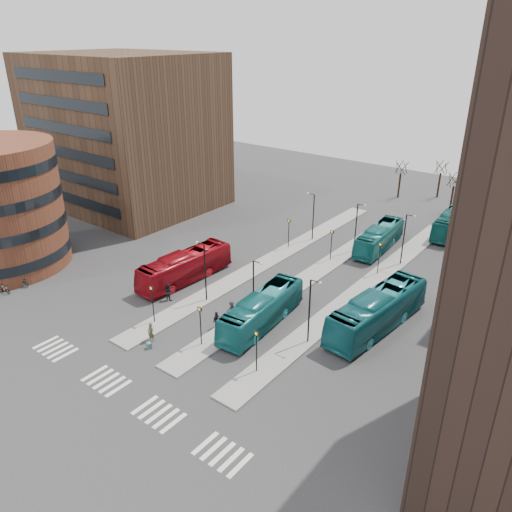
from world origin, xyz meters
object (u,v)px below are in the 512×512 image
Objects in this scene: teal_bus_b at (379,238)px; teal_bus_c at (378,311)px; commuter_b at (216,320)px; suitcase at (149,345)px; commuter_a at (168,292)px; red_bus at (185,267)px; teal_bus_a at (262,310)px; traveller at (151,332)px; commuter_c at (232,309)px; bicycle_far at (21,283)px; teal_bus_d at (453,222)px; bicycle_mid at (4,289)px.

teal_bus_b is 18.50m from teal_bus_c.
suitcase is at bearing 149.84° from commuter_b.
suitcase is 8.47m from commuter_a.
red_bus is 12.12m from teal_bus_a.
teal_bus_c is 7.27× the size of traveller.
suitcase is 0.36× the size of commuter_c.
red_bus reaches higher than bicycle_far.
suitcase is 6.43m from commuter_b.
teal_bus_d is 7.06× the size of bicycle_mid.
teal_bus_a is at bearing -75.76° from bicycle_mid.
red_bus reaches higher than teal_bus_a.
commuter_b reaches higher than bicycle_far.
commuter_a is at bearing -173.91° from teal_bus_a.
bicycle_mid is (-33.24, -17.47, -1.30)m from teal_bus_c.
red_bus is at bearing -123.90° from teal_bus_d.
traveller is 18.97m from bicycle_mid.
teal_bus_b is at bearing 96.22° from suitcase.
traveller is (5.92, -10.11, -0.74)m from red_bus.
teal_bus_d is (11.69, 42.58, 1.33)m from suitcase.
teal_bus_b is at bearing 61.24° from red_bus.
red_bus is (-6.58, 10.97, 1.35)m from suitcase.
traveller is at bearing -56.67° from red_bus.
commuter_a is (-16.58, -35.70, -0.69)m from teal_bus_d.
teal_bus_a is (5.36, 8.92, 1.28)m from suitcase.
commuter_a is at bearing -51.55° from commuter_c.
teal_bus_c is at bearing -89.26° from teal_bus_d.
commuter_a is (-4.89, 6.88, 0.64)m from suitcase.
teal_bus_b is 42.78m from bicycle_mid.
teal_bus_a is 6.02× the size of bicycle_far.
traveller is (-0.66, 0.87, 0.61)m from suitcase.
bicycle_far is (-12.73, -11.76, -1.14)m from red_bus.
bicycle_mid is at bearing -130.50° from teal_bus_b.
teal_bus_a is at bearing 43.32° from traveller.
teal_bus_d is (-2.23, 27.70, -0.19)m from teal_bus_c.
commuter_c is at bearing -13.21° from red_bus.
teal_bus_c is at bearing 64.26° from suitcase.
red_bus reaches higher than commuter_a.
red_bus reaches higher than bicycle_mid.
red_bus is 1.01× the size of teal_bus_d.
teal_bus_c is at bearing 29.74° from teal_bus_a.
teal_bus_b is (6.24, 31.71, 1.23)m from suitcase.
teal_bus_d is 54.80m from bicycle_mid.
traveller is at bearing -106.42° from teal_bus_b.
teal_bus_c is 20.25m from traveller.
suitcase is 0.31× the size of traveller.
bicycle_far is at bearing -10.75° from bicycle_mid.
red_bus is 9.10m from commuter_c.
commuter_b is at bearing 84.92° from suitcase.
bicycle_mid is (-24.67, -11.50, -1.06)m from teal_bus_a.
traveller reaches higher than commuter_b.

